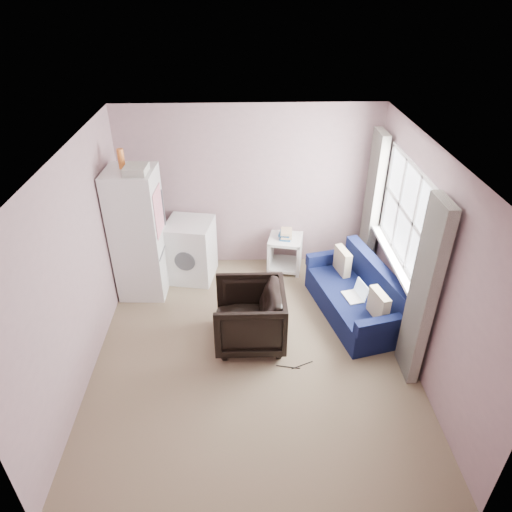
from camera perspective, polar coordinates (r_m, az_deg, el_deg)
The scene contains 8 objects.
room at distance 5.00m, azimuth -0.12°, elevation -1.13°, with size 3.84×4.24×2.54m.
armchair at distance 5.62m, azimuth -0.85°, elevation -7.21°, with size 0.84×0.79×0.87m, color black.
fridge at distance 6.45m, azimuth -14.50°, elevation 2.74°, with size 0.68×0.67×2.12m.
washing_machine at distance 6.87m, azimuth -8.16°, elevation 0.89°, with size 0.75×0.75×0.92m.
side_table at distance 7.09m, azimuth 3.66°, elevation 0.69°, with size 0.59×0.59×0.68m.
sofa at distance 6.30m, azimuth 12.56°, elevation -5.04°, with size 1.14×1.81×0.75m.
window_dressing at distance 5.98m, azimuth 16.84°, elevation 1.66°, with size 0.17×2.62×2.18m.
floor_cables at distance 5.59m, azimuth 4.92°, elevation -13.53°, with size 0.45×0.12×0.01m.
Camera 1 is at (-0.11, -4.19, 3.98)m, focal length 32.00 mm.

